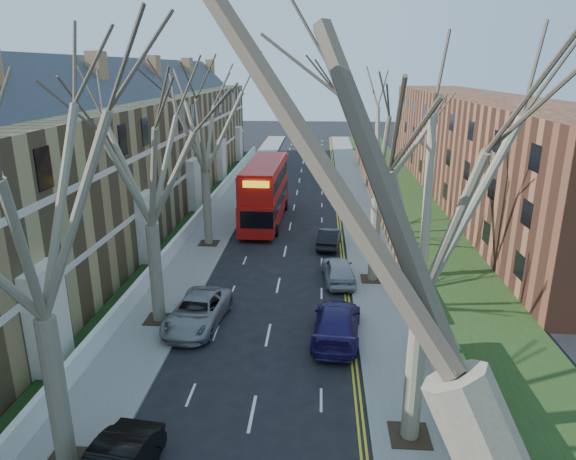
# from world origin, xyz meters

# --- Properties ---
(pavement_left) EXTENTS (3.00, 102.00, 0.12)m
(pavement_left) POSITION_xyz_m (-6.00, 39.00, 0.06)
(pavement_left) COLOR slate
(pavement_left) RESTS_ON ground
(pavement_right) EXTENTS (3.00, 102.00, 0.12)m
(pavement_right) POSITION_xyz_m (6.00, 39.00, 0.06)
(pavement_right) COLOR slate
(pavement_right) RESTS_ON ground
(terrace_left) EXTENTS (9.70, 78.00, 13.60)m
(terrace_left) POSITION_xyz_m (-13.65, 31.00, 5.53)
(terrace_left) COLOR olive
(terrace_left) RESTS_ON ground
(flats_right) EXTENTS (13.97, 54.00, 10.00)m
(flats_right) POSITION_xyz_m (17.46, 43.00, 4.98)
(flats_right) COLOR brown
(flats_right) RESTS_ON ground
(front_wall_left) EXTENTS (0.30, 78.00, 1.00)m
(front_wall_left) POSITION_xyz_m (-7.65, 31.00, 0.62)
(front_wall_left) COLOR white
(front_wall_left) RESTS_ON ground
(grass_verge_right) EXTENTS (6.00, 102.00, 0.06)m
(grass_verge_right) POSITION_xyz_m (10.50, 39.00, 0.15)
(grass_verge_right) COLOR #1D3112
(grass_verge_right) RESTS_ON ground
(tree_left_mid) EXTENTS (10.50, 10.50, 14.71)m
(tree_left_mid) POSITION_xyz_m (-5.70, 6.00, 9.56)
(tree_left_mid) COLOR #6D634E
(tree_left_mid) RESTS_ON ground
(tree_left_far) EXTENTS (10.15, 10.15, 14.22)m
(tree_left_far) POSITION_xyz_m (-5.70, 16.00, 9.24)
(tree_left_far) COLOR #6D634E
(tree_left_far) RESTS_ON ground
(tree_left_dist) EXTENTS (10.50, 10.50, 14.71)m
(tree_left_dist) POSITION_xyz_m (-5.70, 28.00, 9.56)
(tree_left_dist) COLOR #6D634E
(tree_left_dist) RESTS_ON ground
(tree_right_mid) EXTENTS (10.50, 10.50, 14.71)m
(tree_right_mid) POSITION_xyz_m (5.70, 8.00, 9.56)
(tree_right_mid) COLOR #6D634E
(tree_right_mid) RESTS_ON ground
(tree_right_far) EXTENTS (10.15, 10.15, 14.22)m
(tree_right_far) POSITION_xyz_m (5.70, 22.00, 9.24)
(tree_right_far) COLOR #6D634E
(tree_right_far) RESTS_ON ground
(double_decker_bus) EXTENTS (3.25, 12.01, 4.96)m
(double_decker_bus) POSITION_xyz_m (-2.17, 34.28, 2.45)
(double_decker_bus) COLOR #AB100C
(double_decker_bus) RESTS_ON ground
(car_left_far) EXTENTS (2.98, 5.55, 1.48)m
(car_left_far) POSITION_xyz_m (-3.65, 15.79, 0.74)
(car_left_far) COLOR gray
(car_left_far) RESTS_ON ground
(car_right_near) EXTENTS (2.66, 5.60, 1.58)m
(car_right_near) POSITION_xyz_m (3.32, 14.92, 0.79)
(car_right_near) COLOR #211753
(car_right_near) RESTS_ON ground
(car_right_mid) EXTENTS (2.21, 4.58, 1.51)m
(car_right_mid) POSITION_xyz_m (3.60, 21.82, 0.75)
(car_right_mid) COLOR #9EA2A6
(car_right_mid) RESTS_ON ground
(car_right_far) EXTENTS (1.93, 4.30, 1.37)m
(car_right_far) POSITION_xyz_m (3.14, 28.16, 0.69)
(car_right_far) COLOR black
(car_right_far) RESTS_ON ground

